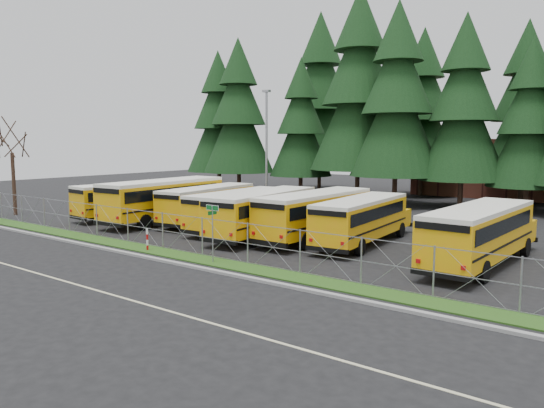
{
  "coord_description": "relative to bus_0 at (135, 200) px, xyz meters",
  "views": [
    {
      "loc": [
        17.86,
        -19.91,
        5.86
      ],
      "look_at": [
        -0.36,
        4.0,
        2.24
      ],
      "focal_mm": 35.0,
      "sensor_mm": 36.0,
      "label": 1
    }
  ],
  "objects": [
    {
      "name": "chainlink_fence",
      "position": [
        14.55,
        -6.52,
        -0.33
      ],
      "size": [
        44.0,
        0.1,
        2.0
      ],
      "primitive_type": null,
      "color": "#919399",
      "rests_on": "ground"
    },
    {
      "name": "conifer_5",
      "position": [
        17.71,
        20.82,
        6.96
      ],
      "size": [
        7.5,
        7.5,
        16.58
      ],
      "primitive_type": null,
      "color": "black",
      "rests_on": "ground"
    },
    {
      "name": "street_sign",
      "position": [
        15.08,
        -7.36,
        0.7
      ],
      "size": [
        0.84,
        0.55,
        2.81
      ],
      "color": "#919399",
      "rests_on": "ground"
    },
    {
      "name": "bus_0",
      "position": [
        0.0,
        0.0,
        0.0
      ],
      "size": [
        3.51,
        10.35,
        2.66
      ],
      "primitive_type": null,
      "rotation": [
        0.0,
        0.0,
        -0.11
      ],
      "color": "#EAB107",
      "rests_on": "ground"
    },
    {
      "name": "bus_5",
      "position": [
        15.77,
        0.97,
        0.08
      ],
      "size": [
        2.58,
        10.77,
        2.82
      ],
      "primitive_type": null,
      "rotation": [
        0.0,
        0.0,
        -0.0
      ],
      "color": "#EAB107",
      "rests_on": "ground"
    },
    {
      "name": "grass_verge",
      "position": [
        14.55,
        -7.22,
        -1.3
      ],
      "size": [
        50.0,
        1.4,
        0.06
      ],
      "primitive_type": "cube",
      "color": "#214714",
      "rests_on": "ground"
    },
    {
      "name": "conifer_10",
      "position": [
        -1.64,
        28.63,
        9.07
      ],
      "size": [
        9.41,
        9.41,
        20.8
      ],
      "primitive_type": null,
      "color": "black",
      "rests_on": "ground"
    },
    {
      "name": "light_standard",
      "position": [
        4.05,
        10.99,
        4.17
      ],
      "size": [
        0.7,
        0.35,
        10.14
      ],
      "color": "#919399",
      "rests_on": "ground"
    },
    {
      "name": "conifer_11",
      "position": [
        10.8,
        29.07,
        7.44
      ],
      "size": [
        7.93,
        7.93,
        17.54
      ],
      "primitive_type": null,
      "color": "black",
      "rests_on": "ground"
    },
    {
      "name": "bus_east",
      "position": [
        25.42,
        -0.08,
        0.08
      ],
      "size": [
        2.89,
        10.81,
        2.81
      ],
      "primitive_type": null,
      "rotation": [
        0.0,
        0.0,
        -0.03
      ],
      "color": "#EAB107",
      "rests_on": "ground"
    },
    {
      "name": "conifer_6",
      "position": [
        22.79,
        21.49,
        5.7
      ],
      "size": [
        6.36,
        6.36,
        14.06
      ],
      "primitive_type": null,
      "color": "black",
      "rests_on": "ground"
    },
    {
      "name": "curb",
      "position": [
        14.55,
        -8.62,
        -1.27
      ],
      "size": [
        50.0,
        0.25,
        0.12
      ],
      "primitive_type": "cube",
      "color": "gray",
      "rests_on": "ground"
    },
    {
      "name": "ground",
      "position": [
        14.55,
        -5.52,
        -1.33
      ],
      "size": [
        120.0,
        120.0,
        0.0
      ],
      "primitive_type": "plane",
      "color": "black",
      "rests_on": "ground"
    },
    {
      "name": "bus_3",
      "position": [
        9.95,
        0.67,
        -0.04
      ],
      "size": [
        2.95,
        9.96,
        2.58
      ],
      "primitive_type": null,
      "rotation": [
        0.0,
        0.0,
        0.06
      ],
      "color": "#EAB107",
      "rests_on": "ground"
    },
    {
      "name": "conifer_0",
      "position": [
        -9.15,
        19.11,
        6.6
      ],
      "size": [
        7.17,
        7.17,
        15.86
      ],
      "primitive_type": null,
      "color": "black",
      "rests_on": "ground"
    },
    {
      "name": "conifer_2",
      "position": [
        0.84,
        21.01,
        5.89
      ],
      "size": [
        6.53,
        6.53,
        14.45
      ],
      "primitive_type": null,
      "color": "black",
      "rests_on": "ground"
    },
    {
      "name": "bus_4",
      "position": [
        12.77,
        -0.25,
        0.07
      ],
      "size": [
        3.58,
        10.85,
        2.79
      ],
      "primitive_type": null,
      "rotation": [
        0.0,
        0.0,
        0.1
      ],
      "color": "#EAB107",
      "rests_on": "ground"
    },
    {
      "name": "bus_1",
      "position": [
        3.59,
        0.05,
        0.2
      ],
      "size": [
        3.45,
        11.83,
        3.06
      ],
      "primitive_type": null,
      "rotation": [
        0.0,
        0.0,
        0.06
      ],
      "color": "#EAB107",
      "rests_on": "ground"
    },
    {
      "name": "conifer_3",
      "position": [
        7.58,
        21.01,
        8.9
      ],
      "size": [
        9.25,
        9.25,
        20.46
      ],
      "primitive_type": null,
      "color": "black",
      "rests_on": "ground"
    },
    {
      "name": "bus_2",
      "position": [
        6.39,
        1.52,
        -0.02
      ],
      "size": [
        3.54,
        10.2,
        2.62
      ],
      "primitive_type": null,
      "rotation": [
        0.0,
        0.0,
        0.12
      ],
      "color": "#EAB107",
      "rests_on": "ground"
    },
    {
      "name": "conifer_12",
      "position": [
        21.03,
        27.87,
        7.08
      ],
      "size": [
        7.6,
        7.6,
        16.82
      ],
      "primitive_type": null,
      "color": "black",
      "rests_on": "ground"
    },
    {
      "name": "road_lane_line",
      "position": [
        14.55,
        -13.52,
        -1.32
      ],
      "size": [
        50.0,
        0.12,
        0.01
      ],
      "primitive_type": "cube",
      "color": "beige",
      "rests_on": "ground"
    },
    {
      "name": "bus_6",
      "position": [
        18.63,
        1.18,
        -0.01
      ],
      "size": [
        3.22,
        10.23,
        2.64
      ],
      "primitive_type": null,
      "rotation": [
        0.0,
        0.0,
        0.08
      ],
      "color": "#EAB107",
      "rests_on": "ground"
    },
    {
      "name": "conifer_4",
      "position": [
        12.28,
        19.32,
        7.73
      ],
      "size": [
        8.19,
        8.19,
        18.12
      ],
      "primitive_type": null,
      "color": "black",
      "rests_on": "ground"
    },
    {
      "name": "striped_bollard",
      "position": [
        10.32,
        -7.4,
        -0.73
      ],
      "size": [
        0.11,
        0.11,
        1.2
      ],
      "primitive_type": "cylinder",
      "color": "#B20C0C",
      "rests_on": "ground"
    },
    {
      "name": "bare_tree_1",
      "position": [
        -8.85,
        -4.76,
        2.17
      ],
      "size": [
        4.9,
        4.9,
        7.0
      ],
      "primitive_type": null,
      "color": "#311E15",
      "rests_on": "ground"
    },
    {
      "name": "conifer_1",
      "position": [
        -5.08,
        17.87,
        6.98
      ],
      "size": [
        7.52,
        7.52,
        16.63
      ],
      "primitive_type": null,
      "color": "black",
      "rests_on": "ground"
    },
    {
      "name": "brick_building",
      "position": [
        20.55,
        34.48,
        1.67
      ],
      "size": [
        22.0,
        10.0,
        6.0
      ],
      "primitive_type": "cube",
      "color": "brown",
      "rests_on": "ground"
    }
  ]
}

